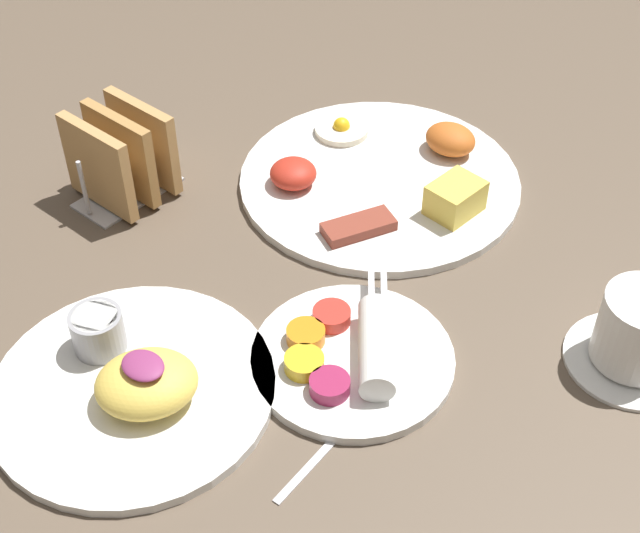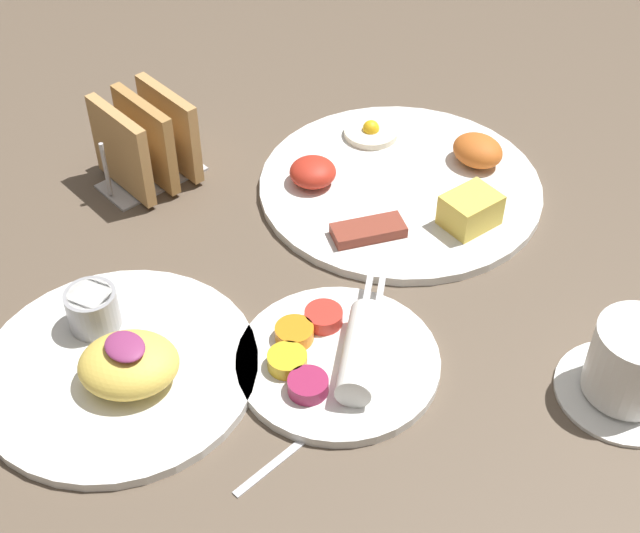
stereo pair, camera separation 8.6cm
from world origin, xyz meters
name	(u,v)px [view 2 (the right image)]	position (x,y,z in m)	size (l,w,h in m)	color
ground_plane	(255,285)	(0.00, 0.00, 0.00)	(3.00, 3.00, 0.00)	brown
plate_breakfast	(404,183)	(-0.01, 0.22, 0.01)	(0.32, 0.32, 0.05)	white
plate_condiments	(338,357)	(0.13, -0.01, 0.01)	(0.19, 0.19, 0.04)	white
plate_foreground	(119,361)	(0.01, -0.16, 0.01)	(0.25, 0.25, 0.06)	white
toast_rack	(147,143)	(-0.22, 0.02, 0.05)	(0.10, 0.12, 0.10)	#B7B7BC
coffee_cup	(632,366)	(0.32, 0.15, 0.04)	(0.12, 0.12, 0.08)	white
teaspoon	(313,431)	(0.17, -0.08, 0.00)	(0.02, 0.13, 0.01)	silver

